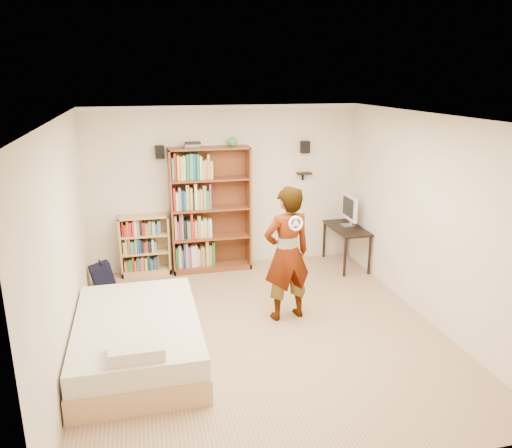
{
  "coord_description": "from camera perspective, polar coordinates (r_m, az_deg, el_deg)",
  "views": [
    {
      "loc": [
        -1.4,
        -5.55,
        3.15
      ],
      "look_at": [
        0.07,
        0.6,
        1.26
      ],
      "focal_mm": 35.0,
      "sensor_mm": 36.0,
      "label": 1
    }
  ],
  "objects": [
    {
      "name": "tall_bookshelf",
      "position": [
        8.22,
        -5.22,
        1.59
      ],
      "size": [
        1.3,
        0.38,
        2.06
      ],
      "primitive_type": null,
      "color": "brown",
      "rests_on": "ground"
    },
    {
      "name": "wall_shelf",
      "position": [
        8.57,
        5.52,
        5.78
      ],
      "size": [
        0.25,
        0.16,
        0.02
      ],
      "primitive_type": "cube",
      "color": "black",
      "rests_on": "room_shell"
    },
    {
      "name": "ground",
      "position": [
        6.53,
        0.63,
        -12.21
      ],
      "size": [
        4.5,
        5.0,
        0.01
      ],
      "primitive_type": "cube",
      "color": "tan",
      "rests_on": "ground"
    },
    {
      "name": "crown_molding",
      "position": [
        5.74,
        0.71,
        11.82
      ],
      "size": [
        4.5,
        5.0,
        0.06
      ],
      "color": "white",
      "rests_on": "room_shell"
    },
    {
      "name": "navy_bag",
      "position": [
        7.96,
        -17.13,
        -5.73
      ],
      "size": [
        0.39,
        0.31,
        0.45
      ],
      "primitive_type": null,
      "rotation": [
        0.0,
        0.0,
        0.33
      ],
      "color": "black",
      "rests_on": "ground"
    },
    {
      "name": "room_shell",
      "position": [
        5.89,
        0.68,
        2.98
      ],
      "size": [
        4.52,
        5.02,
        2.71
      ],
      "color": "white",
      "rests_on": "ground"
    },
    {
      "name": "person",
      "position": [
        6.55,
        3.56,
        -3.43
      ],
      "size": [
        0.73,
        0.55,
        1.82
      ],
      "primitive_type": "imported",
      "rotation": [
        0.0,
        0.0,
        3.32
      ],
      "color": "black",
      "rests_on": "ground"
    },
    {
      "name": "low_bookshelf",
      "position": [
        8.34,
        -12.58,
        -2.37
      ],
      "size": [
        0.79,
        0.3,
        0.99
      ],
      "primitive_type": null,
      "color": "tan",
      "rests_on": "ground"
    },
    {
      "name": "wii_wheel",
      "position": [
        6.08,
        4.58,
        0.06
      ],
      "size": [
        0.19,
        0.07,
        0.19
      ],
      "primitive_type": "torus",
      "rotation": [
        1.36,
        0.0,
        0.0
      ],
      "color": "white",
      "rests_on": "person"
    },
    {
      "name": "computer_desk",
      "position": [
        8.68,
        10.24,
        -2.53
      ],
      "size": [
        0.5,
        1.01,
        0.69
      ],
      "primitive_type": null,
      "color": "black",
      "rests_on": "ground"
    },
    {
      "name": "daybed",
      "position": [
        6.01,
        -13.36,
        -12.01
      ],
      "size": [
        1.4,
        2.16,
        0.64
      ],
      "primitive_type": null,
      "color": "white",
      "rests_on": "ground"
    },
    {
      "name": "speaker_right",
      "position": [
        8.49,
        5.63,
        8.75
      ],
      "size": [
        0.14,
        0.12,
        0.2
      ],
      "primitive_type": "cube",
      "color": "black",
      "rests_on": "room_shell"
    },
    {
      "name": "speaker_left",
      "position": [
        8.04,
        -10.94,
        8.09
      ],
      "size": [
        0.14,
        0.12,
        0.2
      ],
      "primitive_type": "cube",
      "color": "black",
      "rests_on": "room_shell"
    },
    {
      "name": "imac",
      "position": [
        8.6,
        10.49,
        1.52
      ],
      "size": [
        0.17,
        0.54,
        0.53
      ],
      "primitive_type": null,
      "rotation": [
        0.0,
        0.0,
        -0.12
      ],
      "color": "white",
      "rests_on": "computer_desk"
    }
  ]
}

